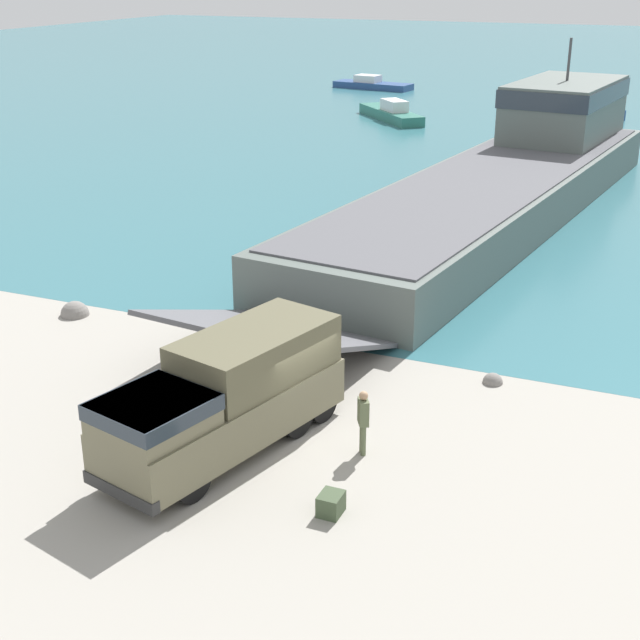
# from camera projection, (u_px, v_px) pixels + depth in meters

# --- Properties ---
(ground_plane) EXTENTS (240.00, 240.00, 0.00)m
(ground_plane) POSITION_uv_depth(u_px,v_px,m) (293.00, 430.00, 24.30)
(ground_plane) COLOR #9E998E
(water_surface) EXTENTS (240.00, 180.00, 0.01)m
(water_surface) POSITION_uv_depth(u_px,v_px,m) (627.00, 71.00, 106.08)
(water_surface) COLOR #336B75
(water_surface) RESTS_ON ground_plane
(landing_craft) EXTENTS (11.60, 40.77, 7.92)m
(landing_craft) POSITION_uv_depth(u_px,v_px,m) (513.00, 169.00, 46.35)
(landing_craft) COLOR #56605B
(landing_craft) RESTS_ON ground_plane
(military_truck) EXTENTS (4.12, 7.63, 2.96)m
(military_truck) POSITION_uv_depth(u_px,v_px,m) (226.00, 396.00, 22.81)
(military_truck) COLOR #6B664C
(military_truck) RESTS_ON ground_plane
(soldier_on_ramp) EXTENTS (0.43, 0.50, 1.79)m
(soldier_on_ramp) POSITION_uv_depth(u_px,v_px,m) (363.00, 418.00, 22.75)
(soldier_on_ramp) COLOR #566042
(soldier_on_ramp) RESTS_ON ground_plane
(moored_boat_a) EXTENTS (7.42, 7.81, 1.68)m
(moored_boat_a) POSITION_uv_depth(u_px,v_px,m) (391.00, 113.00, 72.70)
(moored_boat_a) COLOR #2D7060
(moored_boat_a) RESTS_ON ground_plane
(moored_boat_b) EXTENTS (8.40, 3.57, 1.33)m
(moored_boat_b) POSITION_uv_depth(u_px,v_px,m) (372.00, 84.00, 91.14)
(moored_boat_b) COLOR navy
(moored_boat_b) RESTS_ON ground_plane
(moored_boat_c) EXTENTS (7.60, 6.29, 1.74)m
(moored_boat_c) POSITION_uv_depth(u_px,v_px,m) (579.00, 109.00, 74.66)
(moored_boat_c) COLOR navy
(moored_boat_c) RESTS_ON ground_plane
(cargo_crate) EXTENTS (0.52, 0.62, 0.52)m
(cargo_crate) POSITION_uv_depth(u_px,v_px,m) (331.00, 504.00, 20.50)
(cargo_crate) COLOR #3D4C33
(cargo_crate) RESTS_ON ground_plane
(shoreline_rock_a) EXTENTS (0.62, 0.62, 0.62)m
(shoreline_rock_a) POSITION_uv_depth(u_px,v_px,m) (493.00, 383.00, 27.04)
(shoreline_rock_a) COLOR gray
(shoreline_rock_a) RESTS_ON ground_plane
(shoreline_rock_b) EXTENTS (1.03, 1.03, 1.03)m
(shoreline_rock_b) POSITION_uv_depth(u_px,v_px,m) (75.00, 315.00, 32.26)
(shoreline_rock_b) COLOR gray
(shoreline_rock_b) RESTS_ON ground_plane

